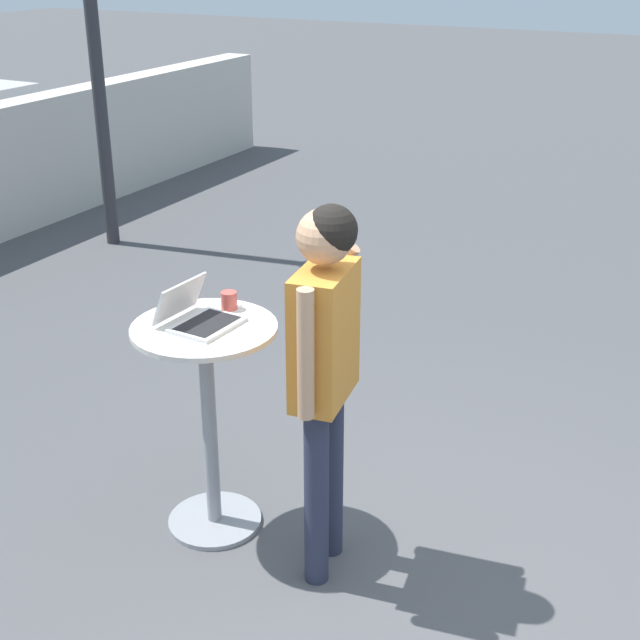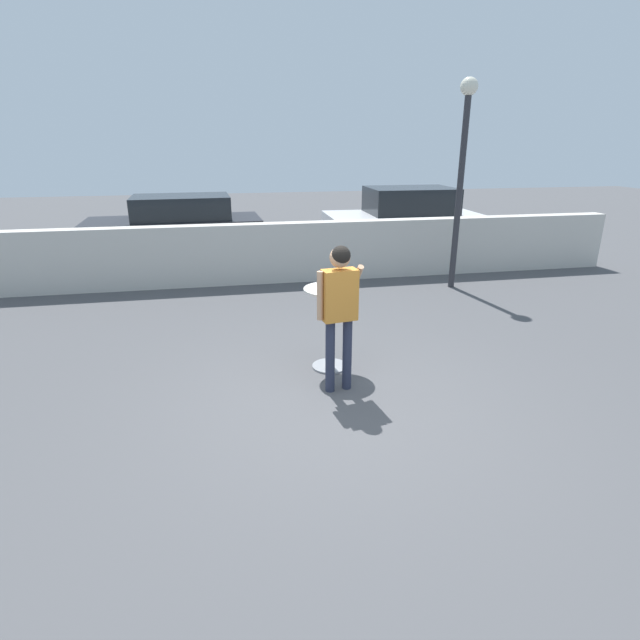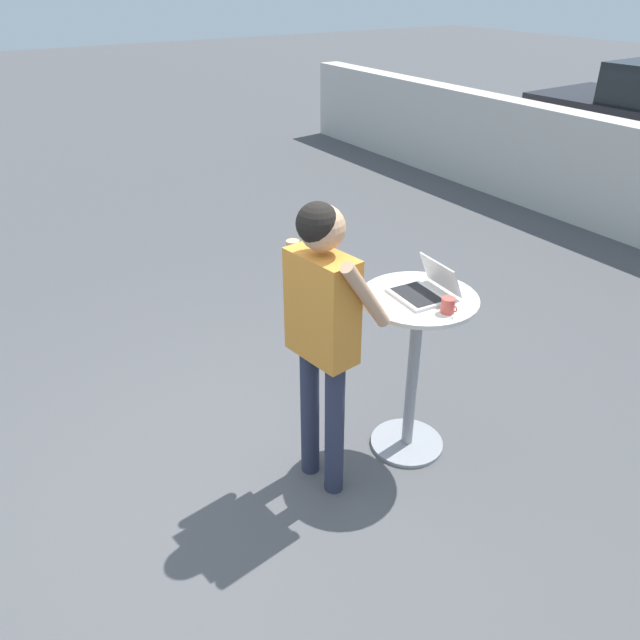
% 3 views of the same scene
% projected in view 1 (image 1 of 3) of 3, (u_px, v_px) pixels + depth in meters
% --- Properties ---
extents(ground_plane, '(50.00, 50.00, 0.00)m').
position_uv_depth(ground_plane, '(404.00, 607.00, 3.90)').
color(ground_plane, '#4C4C4F').
extents(cafe_table, '(0.67, 0.67, 1.08)m').
position_uv_depth(cafe_table, '(208.00, 403.00, 4.19)').
color(cafe_table, gray).
rests_on(cafe_table, ground_plane).
extents(laptop, '(0.33, 0.34, 0.19)m').
position_uv_depth(laptop, '(198.00, 316.00, 4.03)').
color(laptop, silver).
rests_on(laptop, cafe_table).
extents(coffee_mug, '(0.11, 0.08, 0.09)m').
position_uv_depth(coffee_mug, '(229.00, 300.00, 4.20)').
color(coffee_mug, '#C14C42').
rests_on(coffee_mug, cafe_table).
extents(standing_person, '(0.54, 0.42, 1.74)m').
position_uv_depth(standing_person, '(324.00, 349.00, 3.72)').
color(standing_person, '#282D42').
rests_on(standing_person, ground_plane).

